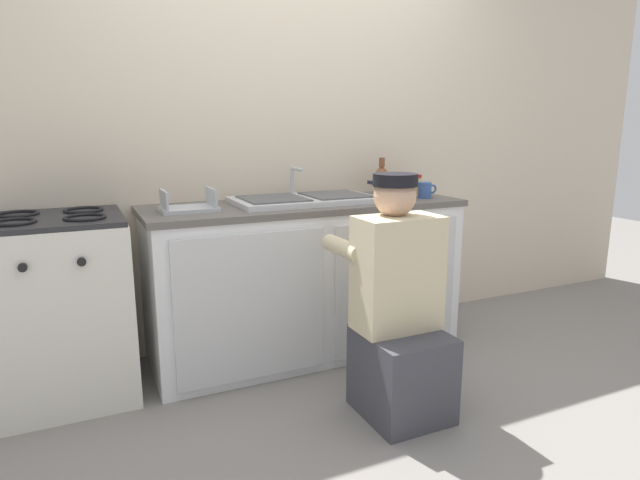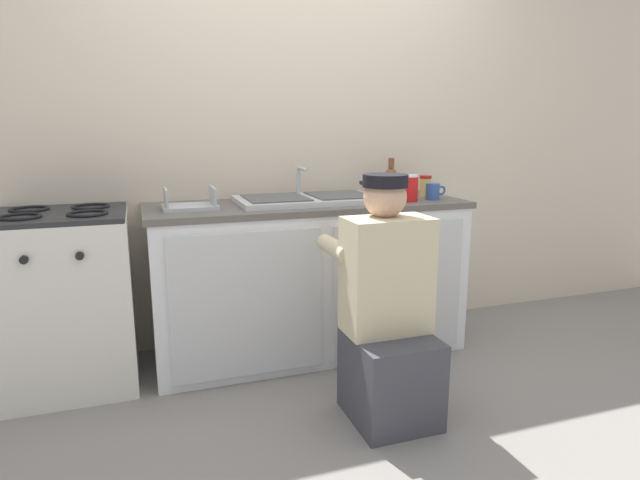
{
  "view_description": "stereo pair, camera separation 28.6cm",
  "coord_description": "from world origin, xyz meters",
  "px_view_note": "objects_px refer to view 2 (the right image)",
  "views": [
    {
      "loc": [
        -1.18,
        -2.44,
        1.31
      ],
      "look_at": [
        0.0,
        0.1,
        0.71
      ],
      "focal_mm": 30.0,
      "sensor_mm": 36.0,
      "label": 1
    },
    {
      "loc": [
        -0.92,
        -2.55,
        1.31
      ],
      "look_at": [
        0.0,
        0.1,
        0.71
      ],
      "focal_mm": 30.0,
      "sensor_mm": 36.0,
      "label": 2
    }
  ],
  "objects_px": {
    "plumber_person": "(388,319)",
    "soda_cup_red": "(411,188)",
    "sink_double_basin": "(308,199)",
    "stove_range": "(67,300)",
    "dish_rack_tray": "(190,204)",
    "vase_decorative": "(391,181)",
    "spice_bottle_red": "(410,186)",
    "coffee_mug": "(433,191)",
    "condiment_jar": "(425,186)"
  },
  "relations": [
    {
      "from": "condiment_jar",
      "to": "plumber_person",
      "type": "bearing_deg",
      "value": -128.08
    },
    {
      "from": "condiment_jar",
      "to": "vase_decorative",
      "type": "xyz_separation_m",
      "value": [
        -0.18,
        0.12,
        0.03
      ]
    },
    {
      "from": "condiment_jar",
      "to": "spice_bottle_red",
      "type": "bearing_deg",
      "value": 96.67
    },
    {
      "from": "sink_double_basin",
      "to": "vase_decorative",
      "type": "xyz_separation_m",
      "value": [
        0.57,
        0.12,
        0.07
      ]
    },
    {
      "from": "dish_rack_tray",
      "to": "vase_decorative",
      "type": "relative_size",
      "value": 1.22
    },
    {
      "from": "stove_range",
      "to": "vase_decorative",
      "type": "relative_size",
      "value": 3.96
    },
    {
      "from": "sink_double_basin",
      "to": "plumber_person",
      "type": "relative_size",
      "value": 0.72
    },
    {
      "from": "dish_rack_tray",
      "to": "condiment_jar",
      "type": "height_order",
      "value": "condiment_jar"
    },
    {
      "from": "spice_bottle_red",
      "to": "sink_double_basin",
      "type": "bearing_deg",
      "value": -167.53
    },
    {
      "from": "soda_cup_red",
      "to": "vase_decorative",
      "type": "bearing_deg",
      "value": 87.3
    },
    {
      "from": "spice_bottle_red",
      "to": "soda_cup_red",
      "type": "height_order",
      "value": "soda_cup_red"
    },
    {
      "from": "sink_double_basin",
      "to": "dish_rack_tray",
      "type": "bearing_deg",
      "value": -177.31
    },
    {
      "from": "vase_decorative",
      "to": "coffee_mug",
      "type": "xyz_separation_m",
      "value": [
        0.15,
        -0.25,
        -0.04
      ]
    },
    {
      "from": "vase_decorative",
      "to": "coffee_mug",
      "type": "height_order",
      "value": "vase_decorative"
    },
    {
      "from": "plumber_person",
      "to": "soda_cup_red",
      "type": "bearing_deg",
      "value": 55.3
    },
    {
      "from": "condiment_jar",
      "to": "soda_cup_red",
      "type": "bearing_deg",
      "value": -138.79
    },
    {
      "from": "vase_decorative",
      "to": "sink_double_basin",
      "type": "bearing_deg",
      "value": -168.03
    },
    {
      "from": "spice_bottle_red",
      "to": "condiment_jar",
      "type": "xyz_separation_m",
      "value": [
        0.02,
        -0.16,
        0.01
      ]
    },
    {
      "from": "plumber_person",
      "to": "condiment_jar",
      "type": "distance_m",
      "value": 1.15
    },
    {
      "from": "spice_bottle_red",
      "to": "plumber_person",
      "type": "bearing_deg",
      "value": -122.56
    },
    {
      "from": "soda_cup_red",
      "to": "coffee_mug",
      "type": "relative_size",
      "value": 1.21
    },
    {
      "from": "spice_bottle_red",
      "to": "vase_decorative",
      "type": "distance_m",
      "value": 0.17
    },
    {
      "from": "dish_rack_tray",
      "to": "vase_decorative",
      "type": "bearing_deg",
      "value": 7.07
    },
    {
      "from": "sink_double_basin",
      "to": "soda_cup_red",
      "type": "height_order",
      "value": "sink_double_basin"
    },
    {
      "from": "dish_rack_tray",
      "to": "coffee_mug",
      "type": "xyz_separation_m",
      "value": [
        1.38,
        -0.1,
        0.02
      ]
    },
    {
      "from": "condiment_jar",
      "to": "sink_double_basin",
      "type": "bearing_deg",
      "value": -179.6
    },
    {
      "from": "spice_bottle_red",
      "to": "dish_rack_tray",
      "type": "xyz_separation_m",
      "value": [
        -1.39,
        -0.19,
        -0.03
      ]
    },
    {
      "from": "sink_double_basin",
      "to": "condiment_jar",
      "type": "bearing_deg",
      "value": 0.4
    },
    {
      "from": "plumber_person",
      "to": "soda_cup_red",
      "type": "height_order",
      "value": "plumber_person"
    },
    {
      "from": "stove_range",
      "to": "coffee_mug",
      "type": "relative_size",
      "value": 7.23
    },
    {
      "from": "soda_cup_red",
      "to": "coffee_mug",
      "type": "xyz_separation_m",
      "value": [
        0.16,
        0.03,
        -0.03
      ]
    },
    {
      "from": "sink_double_basin",
      "to": "soda_cup_red",
      "type": "bearing_deg",
      "value": -15.96
    },
    {
      "from": "plumber_person",
      "to": "spice_bottle_red",
      "type": "relative_size",
      "value": 10.52
    },
    {
      "from": "soda_cup_red",
      "to": "condiment_jar",
      "type": "xyz_separation_m",
      "value": [
        0.19,
        0.17,
        -0.01
      ]
    },
    {
      "from": "sink_double_basin",
      "to": "condiment_jar",
      "type": "xyz_separation_m",
      "value": [
        0.75,
        0.01,
        0.05
      ]
    },
    {
      "from": "plumber_person",
      "to": "spice_bottle_red",
      "type": "distance_m",
      "value": 1.25
    },
    {
      "from": "plumber_person",
      "to": "coffee_mug",
      "type": "bearing_deg",
      "value": 47.95
    },
    {
      "from": "soda_cup_red",
      "to": "condiment_jar",
      "type": "relative_size",
      "value": 1.19
    },
    {
      "from": "plumber_person",
      "to": "coffee_mug",
      "type": "distance_m",
      "value": 1.03
    },
    {
      "from": "sink_double_basin",
      "to": "stove_range",
      "type": "bearing_deg",
      "value": -179.9
    },
    {
      "from": "plumber_person",
      "to": "coffee_mug",
      "type": "height_order",
      "value": "plumber_person"
    },
    {
      "from": "vase_decorative",
      "to": "soda_cup_red",
      "type": "bearing_deg",
      "value": -92.7
    },
    {
      "from": "stove_range",
      "to": "vase_decorative",
      "type": "bearing_deg",
      "value": 3.81
    },
    {
      "from": "spice_bottle_red",
      "to": "stove_range",
      "type": "bearing_deg",
      "value": -175.35
    },
    {
      "from": "spice_bottle_red",
      "to": "dish_rack_tray",
      "type": "distance_m",
      "value": 1.4
    },
    {
      "from": "sink_double_basin",
      "to": "plumber_person",
      "type": "distance_m",
      "value": 0.93
    },
    {
      "from": "sink_double_basin",
      "to": "vase_decorative",
      "type": "height_order",
      "value": "vase_decorative"
    },
    {
      "from": "spice_bottle_red",
      "to": "coffee_mug",
      "type": "height_order",
      "value": "spice_bottle_red"
    },
    {
      "from": "spice_bottle_red",
      "to": "coffee_mug",
      "type": "bearing_deg",
      "value": -91.5
    },
    {
      "from": "plumber_person",
      "to": "coffee_mug",
      "type": "relative_size",
      "value": 8.76
    }
  ]
}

